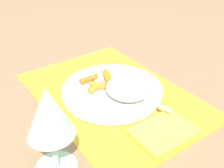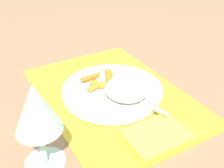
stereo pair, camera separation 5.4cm
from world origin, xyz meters
name	(u,v)px [view 2 (the right image)]	position (x,y,z in m)	size (l,w,h in m)	color
ground_plane	(112,95)	(0.00, 0.00, 0.00)	(2.40, 2.40, 0.00)	#997551
placemat	(112,94)	(0.00, 0.00, 0.00)	(0.44, 0.30, 0.01)	gold
plate	(112,91)	(0.00, 0.00, 0.01)	(0.23, 0.23, 0.02)	white
rice_mound	(126,89)	(-0.04, -0.01, 0.04)	(0.10, 0.09, 0.03)	beige
carrot_portion	(100,80)	(0.03, 0.02, 0.03)	(0.06, 0.09, 0.02)	orange
pea_scatter	(106,80)	(0.03, 0.00, 0.03)	(0.07, 0.09, 0.01)	#56AC3E
fork	(122,92)	(-0.03, -0.01, 0.02)	(0.20, 0.07, 0.01)	beige
wine_glass	(36,111)	(-0.12, 0.20, 0.11)	(0.08, 0.08, 0.16)	#B2E0CC
napkin	(158,134)	(-0.17, 0.00, 0.01)	(0.09, 0.12, 0.01)	#EAE54C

